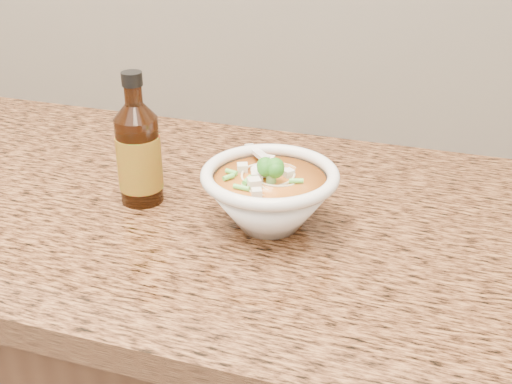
% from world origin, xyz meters
% --- Properties ---
extents(counter_slab, '(4.00, 0.68, 0.04)m').
position_xyz_m(counter_slab, '(0.00, 1.68, 0.88)').
color(counter_slab, brown).
rests_on(counter_slab, cabinet).
extents(soup_bowl, '(0.19, 0.20, 0.11)m').
position_xyz_m(soup_bowl, '(0.26, 1.63, 0.94)').
color(soup_bowl, white).
rests_on(soup_bowl, counter_slab).
extents(hot_sauce_bottle, '(0.09, 0.09, 0.20)m').
position_xyz_m(hot_sauce_bottle, '(0.05, 1.64, 0.98)').
color(hot_sauce_bottle, '#321506').
rests_on(hot_sauce_bottle, counter_slab).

